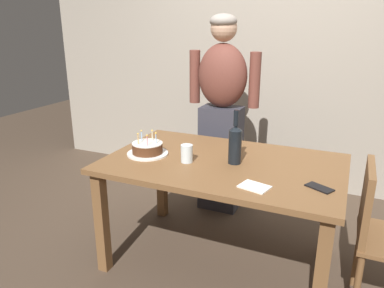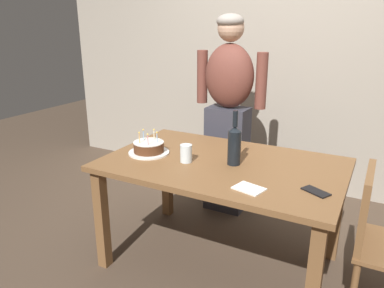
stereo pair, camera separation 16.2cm
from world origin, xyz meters
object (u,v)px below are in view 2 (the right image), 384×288
(cell_phone, at_px, (316,192))
(person_man_bearded, at_px, (228,113))
(birthday_cake, at_px, (149,148))
(wine_bottle, at_px, (234,144))
(dining_chair, at_px, (381,237))
(water_glass_near, at_px, (186,153))
(napkin_stack, at_px, (249,189))

(cell_phone, height_order, person_man_bearded, person_man_bearded)
(birthday_cake, xyz_separation_m, wine_bottle, (0.59, 0.08, 0.09))
(wine_bottle, relative_size, dining_chair, 0.39)
(birthday_cake, xyz_separation_m, water_glass_near, (0.30, -0.02, 0.02))
(birthday_cake, relative_size, dining_chair, 0.32)
(birthday_cake, bearing_deg, person_man_bearded, 74.66)
(cell_phone, bearing_deg, wine_bottle, -169.56)
(cell_phone, relative_size, person_man_bearded, 0.09)
(water_glass_near, distance_m, cell_phone, 0.82)
(dining_chair, bearing_deg, person_man_bearded, 55.69)
(person_man_bearded, bearing_deg, napkin_stack, 118.12)
(birthday_cake, xyz_separation_m, napkin_stack, (0.80, -0.22, -0.03))
(cell_phone, distance_m, dining_chair, 0.42)
(wine_bottle, height_order, cell_phone, wine_bottle)
(birthday_cake, relative_size, cell_phone, 1.93)
(birthday_cake, distance_m, dining_chair, 1.48)
(cell_phone, distance_m, person_man_bearded, 1.30)
(wine_bottle, xyz_separation_m, cell_phone, (0.53, -0.17, -0.13))
(person_man_bearded, bearing_deg, water_glass_near, 94.79)
(water_glass_near, height_order, wine_bottle, wine_bottle)
(birthday_cake, height_order, water_glass_near, birthday_cake)
(cell_phone, height_order, napkin_stack, same)
(napkin_stack, bearing_deg, dining_chair, 18.74)
(birthday_cake, relative_size, water_glass_near, 2.44)
(wine_bottle, bearing_deg, dining_chair, -5.25)
(birthday_cake, distance_m, napkin_stack, 0.83)
(wine_bottle, distance_m, person_man_bearded, 0.84)
(water_glass_near, xyz_separation_m, person_man_bearded, (-0.07, 0.86, 0.08))
(water_glass_near, bearing_deg, cell_phone, -5.15)
(wine_bottle, height_order, dining_chair, wine_bottle)
(birthday_cake, height_order, cell_phone, birthday_cake)
(person_man_bearded, relative_size, dining_chair, 1.90)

